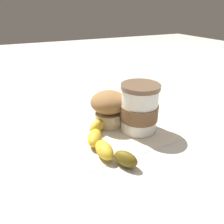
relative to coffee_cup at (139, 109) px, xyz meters
The scene contains 5 objects.
ground_plane 0.09m from the coffee_cup, 35.34° to the right, with size 3.00×3.00×0.00m, color beige.
paper_napkin 0.09m from the coffee_cup, 35.34° to the right, with size 0.25×0.25×0.00m, color beige.
coffee_cup is the anchor object (origin of this frame).
muffin 0.08m from the coffee_cup, 48.14° to the right, with size 0.09×0.09×0.09m.
banana 0.12m from the coffee_cup, 19.27° to the left, with size 0.08×0.19×0.03m.
Camera 1 is at (0.20, 0.43, 0.28)m, focal length 35.00 mm.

